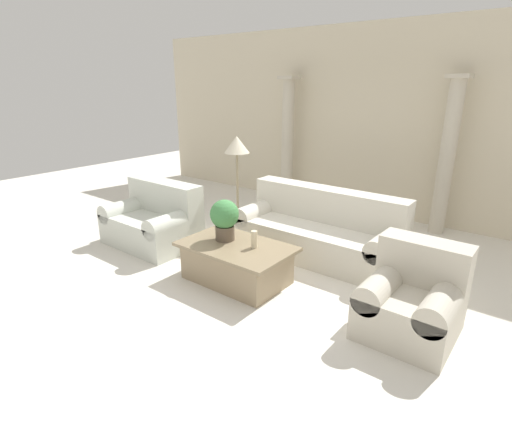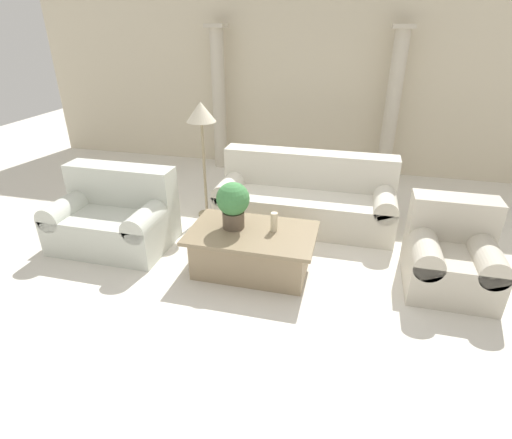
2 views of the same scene
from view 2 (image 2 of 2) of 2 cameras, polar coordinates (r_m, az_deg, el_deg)
name	(u,v)px [view 2 (image 2 of 2)]	position (r m, az deg, el deg)	size (l,w,h in m)	color
ground_plane	(271,252)	(4.65, 2.17, -4.67)	(16.00, 16.00, 0.00)	silver
wall_back	(313,75)	(7.12, 8.11, 19.78)	(10.00, 0.06, 3.20)	beige
sofa_long	(305,197)	(5.23, 7.08, 3.17)	(2.24, 0.88, 0.89)	beige
loveseat	(115,215)	(4.97, -19.52, 0.55)	(1.31, 0.88, 0.89)	silver
coffee_table	(252,250)	(4.23, -0.51, -4.37)	(1.31, 0.82, 0.46)	#998466
potted_plant	(233,203)	(4.09, -3.30, 2.41)	(0.34, 0.34, 0.50)	brown
pillar_candle	(274,222)	(4.09, 2.60, -0.35)	(0.07, 0.07, 0.20)	beige
floor_lamp	(201,120)	(5.13, -7.81, 13.96)	(0.37, 0.37, 1.53)	gray
column_left	(219,98)	(7.20, -5.32, 16.86)	(0.32, 0.32, 2.37)	beige
column_right	(392,106)	(6.82, 18.86, 15.08)	(0.32, 0.32, 2.37)	beige
armchair	(451,253)	(4.39, 26.07, -4.36)	(0.82, 0.86, 0.86)	beige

